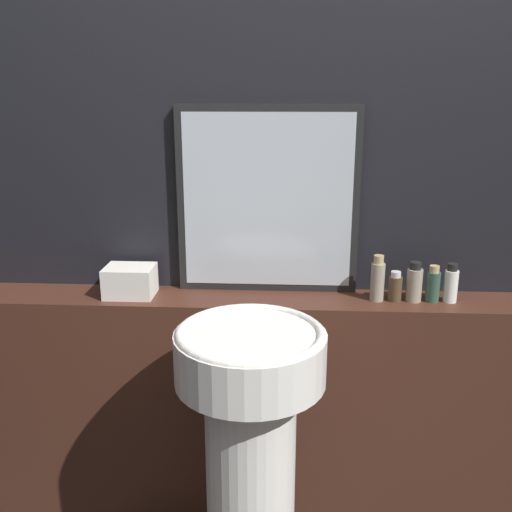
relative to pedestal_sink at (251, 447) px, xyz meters
The scene contains 10 objects.
wall_back 0.87m from the pedestal_sink, 84.68° to the left, with size 8.00×0.06×2.50m.
vanity_counter 0.41m from the pedestal_sink, 82.84° to the left, with size 2.55×0.21×0.90m.
pedestal_sink is the anchor object (origin of this frame).
mirror 0.81m from the pedestal_sink, 86.47° to the left, with size 0.63×0.03×0.65m.
towel_stack 0.71m from the pedestal_sink, 138.75° to the left, with size 0.17×0.13×0.11m.
shampoo_bottle 0.70m from the pedestal_sink, 43.83° to the left, with size 0.05×0.05×0.16m.
conditioner_bottle 0.72m from the pedestal_sink, 39.90° to the left, with size 0.05×0.05×0.10m.
lotion_bottle 0.77m from the pedestal_sink, 36.36° to the left, with size 0.05×0.05×0.14m.
body_wash_bottle 0.81m from the pedestal_sink, 33.36° to the left, with size 0.05×0.05×0.13m.
hand_soap_bottle 0.86m from the pedestal_sink, 30.90° to the left, with size 0.05×0.05×0.14m.
Camera 1 is at (0.05, -0.69, 1.59)m, focal length 40.00 mm.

